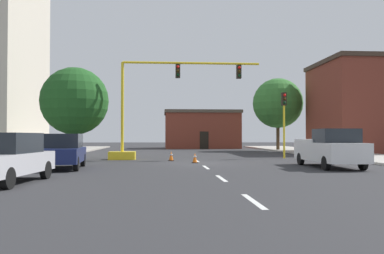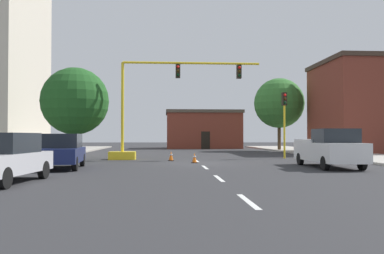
{
  "view_description": "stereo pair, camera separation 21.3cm",
  "coord_description": "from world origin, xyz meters",
  "px_view_note": "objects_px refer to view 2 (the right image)",
  "views": [
    {
      "loc": [
        -2.28,
        -24.06,
        1.63
      ],
      "look_at": [
        -0.23,
        3.7,
        2.24
      ],
      "focal_mm": 38.17,
      "sensor_mm": 36.0,
      "label": 1
    },
    {
      "loc": [
        -2.06,
        -24.08,
        1.63
      ],
      "look_at": [
        -0.23,
        3.7,
        2.24
      ],
      "focal_mm": 38.17,
      "sensor_mm": 36.0,
      "label": 2
    }
  ],
  "objects_px": {
    "tree_left_near": "(75,101)",
    "traffic_signal_gantry": "(143,126)",
    "sedan_silver_mid_left": "(3,157)",
    "traffic_cone_roadside_a": "(171,156)",
    "sedan_navy_near_left": "(62,151)",
    "tree_right_far": "(279,103)",
    "traffic_cone_roadside_b": "(194,158)",
    "pickup_truck_white": "(329,149)",
    "traffic_light_pole_right": "(284,110)"
  },
  "relations": [
    {
      "from": "sedan_silver_mid_left",
      "to": "traffic_cone_roadside_a",
      "type": "relative_size",
      "value": 7.31
    },
    {
      "from": "sedan_navy_near_left",
      "to": "pickup_truck_white",
      "type": "bearing_deg",
      "value": -0.53
    },
    {
      "from": "tree_left_near",
      "to": "traffic_cone_roadside_b",
      "type": "bearing_deg",
      "value": -29.23
    },
    {
      "from": "pickup_truck_white",
      "to": "traffic_cone_roadside_b",
      "type": "xyz_separation_m",
      "value": [
        -6.69,
        4.01,
        -0.68
      ]
    },
    {
      "from": "pickup_truck_white",
      "to": "sedan_silver_mid_left",
      "type": "xyz_separation_m",
      "value": [
        -14.05,
        -6.1,
        -0.09
      ]
    },
    {
      "from": "tree_right_far",
      "to": "sedan_navy_near_left",
      "type": "bearing_deg",
      "value": -127.32
    },
    {
      "from": "sedan_navy_near_left",
      "to": "sedan_silver_mid_left",
      "type": "relative_size",
      "value": 1.0
    },
    {
      "from": "traffic_signal_gantry",
      "to": "sedan_silver_mid_left",
      "type": "relative_size",
      "value": 2.26
    },
    {
      "from": "tree_left_near",
      "to": "traffic_cone_roadside_a",
      "type": "distance_m",
      "value": 8.05
    },
    {
      "from": "tree_right_far",
      "to": "traffic_cone_roadside_b",
      "type": "height_order",
      "value": "tree_right_far"
    },
    {
      "from": "traffic_cone_roadside_b",
      "to": "sedan_navy_near_left",
      "type": "bearing_deg",
      "value": -150.63
    },
    {
      "from": "tree_left_near",
      "to": "traffic_cone_roadside_b",
      "type": "distance_m",
      "value": 10.04
    },
    {
      "from": "tree_left_near",
      "to": "sedan_silver_mid_left",
      "type": "relative_size",
      "value": 1.39
    },
    {
      "from": "sedan_silver_mid_left",
      "to": "traffic_cone_roadside_a",
      "type": "bearing_deg",
      "value": 64.17
    },
    {
      "from": "sedan_navy_near_left",
      "to": "sedan_silver_mid_left",
      "type": "height_order",
      "value": "same"
    },
    {
      "from": "traffic_signal_gantry",
      "to": "sedan_navy_near_left",
      "type": "bearing_deg",
      "value": -114.97
    },
    {
      "from": "sedan_navy_near_left",
      "to": "sedan_silver_mid_left",
      "type": "bearing_deg",
      "value": -94.15
    },
    {
      "from": "tree_right_far",
      "to": "sedan_navy_near_left",
      "type": "distance_m",
      "value": 29.3
    },
    {
      "from": "sedan_silver_mid_left",
      "to": "traffic_cone_roadside_b",
      "type": "height_order",
      "value": "sedan_silver_mid_left"
    },
    {
      "from": "sedan_silver_mid_left",
      "to": "traffic_light_pole_right",
      "type": "bearing_deg",
      "value": 45.73
    },
    {
      "from": "tree_left_near",
      "to": "sedan_navy_near_left",
      "type": "height_order",
      "value": "tree_left_near"
    },
    {
      "from": "sedan_navy_near_left",
      "to": "traffic_cone_roadside_b",
      "type": "distance_m",
      "value": 7.94
    },
    {
      "from": "sedan_navy_near_left",
      "to": "traffic_cone_roadside_a",
      "type": "xyz_separation_m",
      "value": [
        5.52,
        6.11,
        -0.58
      ]
    },
    {
      "from": "tree_right_far",
      "to": "traffic_cone_roadside_b",
      "type": "xyz_separation_m",
      "value": [
        -10.66,
        -19.16,
        -4.92
      ]
    },
    {
      "from": "traffic_light_pole_right",
      "to": "tree_left_near",
      "type": "bearing_deg",
      "value": 179.83
    },
    {
      "from": "traffic_light_pole_right",
      "to": "traffic_cone_roadside_a",
      "type": "bearing_deg",
      "value": -164.68
    },
    {
      "from": "tree_left_near",
      "to": "sedan_silver_mid_left",
      "type": "xyz_separation_m",
      "value": [
        0.76,
        -14.65,
        -3.19
      ]
    },
    {
      "from": "sedan_silver_mid_left",
      "to": "tree_left_near",
      "type": "bearing_deg",
      "value": 92.95
    },
    {
      "from": "tree_left_near",
      "to": "sedan_silver_mid_left",
      "type": "height_order",
      "value": "tree_left_near"
    },
    {
      "from": "traffic_cone_roadside_a",
      "to": "traffic_cone_roadside_b",
      "type": "relative_size",
      "value": 1.05
    },
    {
      "from": "pickup_truck_white",
      "to": "traffic_cone_roadside_a",
      "type": "distance_m",
      "value": 10.23
    },
    {
      "from": "traffic_cone_roadside_a",
      "to": "pickup_truck_white",
      "type": "bearing_deg",
      "value": -37.69
    },
    {
      "from": "sedan_navy_near_left",
      "to": "traffic_cone_roadside_a",
      "type": "distance_m",
      "value": 8.26
    },
    {
      "from": "sedan_silver_mid_left",
      "to": "traffic_cone_roadside_a",
      "type": "height_order",
      "value": "sedan_silver_mid_left"
    },
    {
      "from": "tree_left_near",
      "to": "traffic_signal_gantry",
      "type": "bearing_deg",
      "value": -8.05
    },
    {
      "from": "traffic_signal_gantry",
      "to": "traffic_light_pole_right",
      "type": "distance_m",
      "value": 10.27
    },
    {
      "from": "sedan_silver_mid_left",
      "to": "tree_right_far",
      "type": "bearing_deg",
      "value": 58.39
    },
    {
      "from": "traffic_signal_gantry",
      "to": "traffic_light_pole_right",
      "type": "bearing_deg",
      "value": 3.57
    },
    {
      "from": "sedan_silver_mid_left",
      "to": "traffic_cone_roadside_b",
      "type": "distance_m",
      "value": 12.52
    },
    {
      "from": "traffic_signal_gantry",
      "to": "traffic_light_pole_right",
      "type": "height_order",
      "value": "traffic_signal_gantry"
    },
    {
      "from": "traffic_light_pole_right",
      "to": "traffic_cone_roadside_a",
      "type": "relative_size",
      "value": 7.54
    },
    {
      "from": "tree_right_far",
      "to": "traffic_cone_roadside_a",
      "type": "height_order",
      "value": "tree_right_far"
    },
    {
      "from": "traffic_light_pole_right",
      "to": "tree_left_near",
      "type": "height_order",
      "value": "tree_left_near"
    },
    {
      "from": "tree_right_far",
      "to": "pickup_truck_white",
      "type": "bearing_deg",
      "value": -99.72
    },
    {
      "from": "sedan_silver_mid_left",
      "to": "traffic_cone_roadside_a",
      "type": "distance_m",
      "value": 13.72
    },
    {
      "from": "pickup_truck_white",
      "to": "sedan_silver_mid_left",
      "type": "relative_size",
      "value": 1.17
    },
    {
      "from": "tree_right_far",
      "to": "tree_left_near",
      "type": "height_order",
      "value": "tree_right_far"
    },
    {
      "from": "tree_right_far",
      "to": "tree_left_near",
      "type": "xyz_separation_m",
      "value": [
        -18.77,
        -14.62,
        -1.14
      ]
    },
    {
      "from": "tree_right_far",
      "to": "sedan_navy_near_left",
      "type": "relative_size",
      "value": 1.71
    },
    {
      "from": "tree_left_near",
      "to": "traffic_cone_roadside_a",
      "type": "xyz_separation_m",
      "value": [
        6.73,
        -2.31,
        -3.77
      ]
    }
  ]
}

